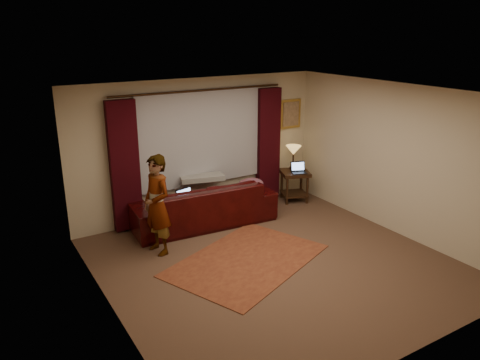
% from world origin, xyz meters
% --- Properties ---
extents(floor, '(5.00, 5.00, 0.01)m').
position_xyz_m(floor, '(0.00, 0.00, -0.01)').
color(floor, '#523829').
rests_on(floor, ground).
extents(ceiling, '(5.00, 5.00, 0.02)m').
position_xyz_m(ceiling, '(0.00, 0.00, 2.60)').
color(ceiling, silver).
rests_on(ceiling, ground).
extents(wall_back, '(5.00, 0.02, 2.60)m').
position_xyz_m(wall_back, '(0.00, 2.50, 1.30)').
color(wall_back, beige).
rests_on(wall_back, ground).
extents(wall_front, '(5.00, 0.02, 2.60)m').
position_xyz_m(wall_front, '(0.00, -2.50, 1.30)').
color(wall_front, beige).
rests_on(wall_front, ground).
extents(wall_left, '(0.02, 5.00, 2.60)m').
position_xyz_m(wall_left, '(-2.50, 0.00, 1.30)').
color(wall_left, beige).
rests_on(wall_left, ground).
extents(wall_right, '(0.02, 5.00, 2.60)m').
position_xyz_m(wall_right, '(2.50, 0.00, 1.30)').
color(wall_right, beige).
rests_on(wall_right, ground).
extents(sheer_curtain, '(2.50, 0.05, 1.80)m').
position_xyz_m(sheer_curtain, '(0.00, 2.44, 1.50)').
color(sheer_curtain, '#A0A0A8').
rests_on(sheer_curtain, wall_back).
extents(drape_left, '(0.50, 0.14, 2.30)m').
position_xyz_m(drape_left, '(-1.50, 2.39, 1.18)').
color(drape_left, black).
rests_on(drape_left, floor).
extents(drape_right, '(0.50, 0.14, 2.30)m').
position_xyz_m(drape_right, '(1.50, 2.39, 1.18)').
color(drape_right, black).
rests_on(drape_right, floor).
extents(curtain_rod, '(0.04, 0.04, 3.40)m').
position_xyz_m(curtain_rod, '(0.00, 2.39, 2.38)').
color(curtain_rod, black).
rests_on(curtain_rod, wall_back).
extents(picture_frame, '(0.50, 0.04, 0.60)m').
position_xyz_m(picture_frame, '(2.10, 2.47, 1.75)').
color(picture_frame, '#BA903C').
rests_on(picture_frame, wall_back).
extents(sofa, '(2.70, 1.32, 1.06)m').
position_xyz_m(sofa, '(-0.24, 1.97, 0.53)').
color(sofa, black).
rests_on(sofa, floor).
extents(throw_blanket, '(0.87, 0.52, 0.10)m').
position_xyz_m(throw_blanket, '(-0.08, 2.27, 1.06)').
color(throw_blanket, gray).
rests_on(throw_blanket, sofa).
extents(clothing_pile, '(0.60, 0.52, 0.22)m').
position_xyz_m(clothing_pile, '(0.69, 1.78, 0.64)').
color(clothing_pile, brown).
rests_on(clothing_pile, sofa).
extents(laptop_sofa, '(0.42, 0.45, 0.25)m').
position_xyz_m(laptop_sofa, '(-0.60, 1.75, 0.65)').
color(laptop_sofa, black).
rests_on(laptop_sofa, sofa).
extents(area_rug, '(2.86, 2.42, 0.01)m').
position_xyz_m(area_rug, '(-0.33, 0.30, 0.01)').
color(area_rug, brown).
rests_on(area_rug, floor).
extents(end_table, '(0.72, 0.72, 0.64)m').
position_xyz_m(end_table, '(1.94, 2.05, 0.32)').
color(end_table, black).
rests_on(end_table, floor).
extents(tiffany_lamp, '(0.39, 0.39, 0.51)m').
position_xyz_m(tiffany_lamp, '(1.99, 2.18, 0.89)').
color(tiffany_lamp, olive).
rests_on(tiffany_lamp, end_table).
extents(laptop_table, '(0.39, 0.41, 0.22)m').
position_xyz_m(laptop_table, '(1.93, 1.90, 0.75)').
color(laptop_table, black).
rests_on(laptop_table, end_table).
extents(person, '(0.55, 0.55, 1.62)m').
position_xyz_m(person, '(-1.36, 1.30, 0.81)').
color(person, gray).
rests_on(person, floor).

